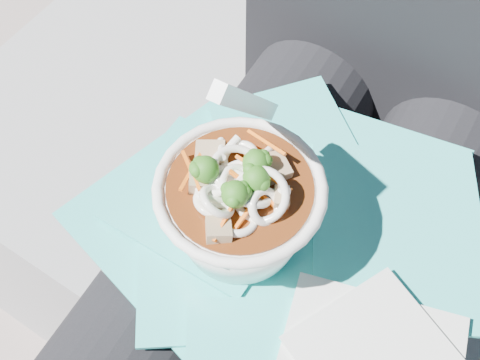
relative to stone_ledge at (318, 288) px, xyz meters
The scene contains 5 objects.
stone_ledge is the anchor object (origin of this frame).
lap 0.35m from the stone_ledge, 90.00° to the right, with size 0.31×0.48×0.15m.
person_body 0.34m from the stone_ledge, 90.00° to the right, with size 0.34×0.94×1.02m.
plastic_bag 0.42m from the stone_ledge, 94.39° to the right, with size 0.38×0.38×0.01m.
udon_bowl 0.48m from the stone_ledge, 104.18° to the right, with size 0.15×0.16×0.19m.
Camera 1 is at (0.09, -0.24, 1.14)m, focal length 50.00 mm.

